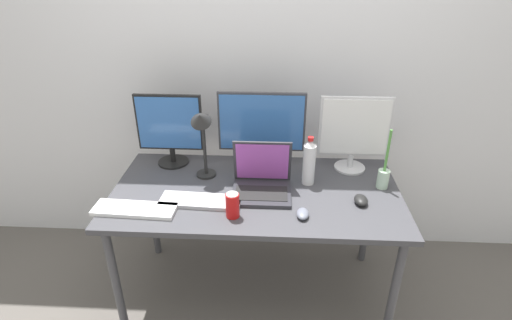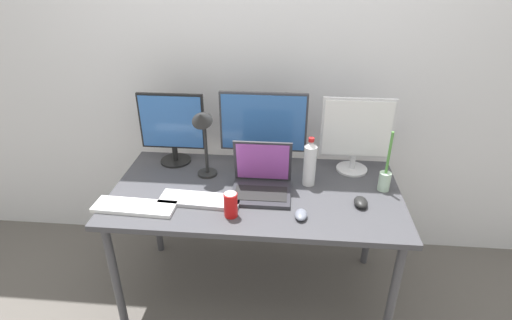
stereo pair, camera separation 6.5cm
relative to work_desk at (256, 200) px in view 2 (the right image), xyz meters
name	(u,v)px [view 2 (the right image)]	position (x,y,z in m)	size (l,w,h in m)	color
ground_plane	(256,291)	(0.00, 0.00, -0.68)	(16.00, 16.00, 0.00)	#5B5651
wall_back	(265,58)	(0.00, 0.59, 0.62)	(7.00, 0.08, 2.60)	silver
work_desk	(256,200)	(0.00, 0.00, 0.00)	(1.53, 0.78, 0.74)	#424247
monitor_left	(172,127)	(-0.51, 0.28, 0.29)	(0.38, 0.18, 0.43)	black
monitor_center	(263,127)	(0.02, 0.27, 0.31)	(0.49, 0.19, 0.45)	#38383D
monitor_right	(356,133)	(0.54, 0.27, 0.30)	(0.39, 0.18, 0.44)	silver
laptop_silver	(262,181)	(0.03, -0.01, 0.13)	(0.31, 0.26, 0.27)	#2D2D33
keyboard_main	(200,200)	(-0.27, -0.14, 0.07)	(0.41, 0.13, 0.02)	#B2B2B7
keyboard_aux	(134,207)	(-0.58, -0.23, 0.07)	(0.40, 0.13, 0.02)	white
mouse_by_keyboard	(301,215)	(0.24, -0.23, 0.08)	(0.06, 0.09, 0.03)	slate
mouse_by_laptop	(361,202)	(0.53, -0.10, 0.08)	(0.07, 0.10, 0.04)	black
water_bottle	(310,163)	(0.28, 0.09, 0.19)	(0.07, 0.07, 0.28)	silver
soda_can_near_keyboard	(231,205)	(-0.10, -0.24, 0.13)	(0.07, 0.07, 0.13)	red
bamboo_vase	(385,179)	(0.68, 0.06, 0.13)	(0.06, 0.06, 0.34)	#B2D1B7
desk_lamp	(203,131)	(-0.29, 0.10, 0.35)	(0.11, 0.18, 0.43)	black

